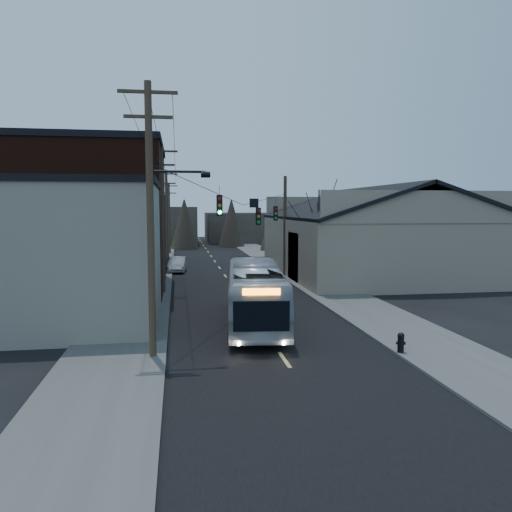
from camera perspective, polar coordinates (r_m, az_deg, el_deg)
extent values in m
plane|color=black|center=(17.76, 4.68, -13.67)|extent=(160.00, 160.00, 0.00)
cube|color=black|center=(46.83, -4.00, -1.64)|extent=(9.00, 110.00, 0.02)
cube|color=#474744|center=(46.72, -11.97, -1.70)|extent=(4.00, 110.00, 0.12)
cube|color=#474744|center=(47.82, 3.78, -1.43)|extent=(4.00, 110.00, 0.12)
cube|color=gray|center=(25.89, -20.07, 0.02)|extent=(8.00, 8.00, 7.00)
cube|color=black|center=(36.80, -18.40, 3.94)|extent=(10.00, 12.00, 10.00)
cube|color=#35302A|center=(52.63, -14.98, 2.79)|extent=(9.00, 14.00, 7.00)
cube|color=#7C6D5A|center=(44.78, 13.37, 1.10)|extent=(16.00, 20.00, 5.00)
cube|color=black|center=(43.29, 8.55, 6.08)|extent=(8.16, 20.60, 2.86)
cube|color=black|center=(46.32, 18.08, 5.82)|extent=(8.16, 20.60, 2.86)
cube|color=#35302A|center=(81.37, -10.39, 3.43)|extent=(10.00, 12.00, 6.00)
cube|color=#35302A|center=(87.05, -1.70, 3.32)|extent=(12.00, 14.00, 5.00)
cone|color=black|center=(37.84, 7.16, 2.09)|extent=(0.40, 0.40, 7.20)
cylinder|color=#382B1E|center=(19.33, -11.97, 3.68)|extent=(0.28, 0.28, 10.50)
cube|color=#382B1E|center=(19.79, -12.26, 17.86)|extent=(2.20, 0.12, 0.12)
cylinder|color=#382B1E|center=(34.32, -10.67, 4.03)|extent=(0.28, 0.28, 10.00)
cube|color=#382B1E|center=(34.51, -10.81, 11.69)|extent=(2.20, 0.12, 0.12)
cylinder|color=#382B1E|center=(49.31, -10.16, 4.17)|extent=(0.28, 0.28, 9.50)
cube|color=#382B1E|center=(49.41, -10.24, 9.22)|extent=(2.20, 0.12, 0.12)
cylinder|color=#382B1E|center=(64.31, -9.88, 4.25)|extent=(0.28, 0.28, 9.00)
cube|color=#382B1E|center=(64.36, -9.94, 7.90)|extent=(2.20, 0.12, 0.12)
cylinder|color=#382B1E|center=(42.29, 3.33, 3.36)|extent=(0.28, 0.28, 8.50)
cube|color=black|center=(23.88, -4.19, 5.79)|extent=(0.28, 0.20, 1.00)
cube|color=black|center=(28.67, 0.26, 4.56)|extent=(0.28, 0.20, 1.00)
cube|color=black|center=(34.96, 2.25, 4.89)|extent=(0.28, 0.20, 1.00)
imported|color=#A4A9B0|center=(25.09, -0.12, -4.34)|extent=(3.75, 11.25, 3.07)
imported|color=#929499|center=(46.09, -8.99, -0.96)|extent=(1.76, 4.27, 1.37)
cylinder|color=black|center=(20.89, 16.21, -9.67)|extent=(0.25, 0.25, 0.63)
sphere|color=black|center=(20.80, 16.24, -8.75)|extent=(0.27, 0.27, 0.27)
cylinder|color=black|center=(20.88, 16.22, -9.53)|extent=(0.39, 0.26, 0.13)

